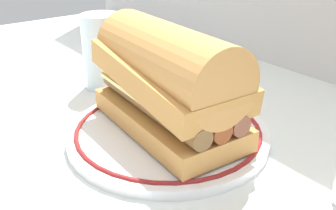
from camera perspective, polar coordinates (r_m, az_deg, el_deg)
name	(u,v)px	position (r m, az deg, el deg)	size (l,w,h in m)	color
ground_plane	(164,144)	(0.48, -0.62, -5.81)	(1.50, 1.50, 0.00)	silver
plate	(168,132)	(0.49, 0.00, -3.97)	(0.25, 0.25, 0.01)	white
sausage_sandwich	(168,79)	(0.46, 0.00, 3.85)	(0.22, 0.12, 0.13)	#CC9049
drinking_glass	(103,56)	(0.63, -9.61, 7.15)	(0.06, 0.06, 0.12)	silver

